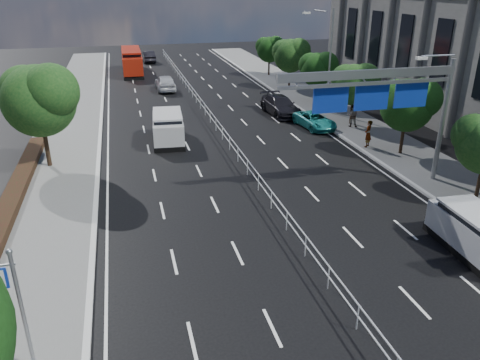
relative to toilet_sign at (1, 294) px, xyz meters
name	(u,v)px	position (x,y,z in m)	size (l,w,h in m)	color
ground	(346,314)	(10.95, 0.00, -2.94)	(160.00, 160.00, 0.00)	black
kerb_near	(86,359)	(1.95, 0.00, -2.87)	(0.25, 140.00, 0.15)	silver
median_fence	(218,127)	(10.95, 22.50, -2.42)	(0.05, 85.00, 1.02)	silver
toilet_sign	(1,294)	(0.00, 0.00, 0.00)	(1.62, 0.18, 4.34)	gray
overhead_gantry	(386,91)	(17.69, 10.05, 2.66)	(10.24, 0.38, 7.45)	gray
streetlight_far	(327,55)	(21.46, 26.00, 2.27)	(2.78, 2.40, 9.00)	gray
near_tree_back	(39,97)	(-0.99, 17.97, 1.67)	(4.84, 4.51, 6.69)	black
far_tree_d	(408,102)	(22.20, 14.48, 0.74)	(3.85, 3.59, 5.34)	black
far_tree_e	(355,82)	(22.20, 21.98, 0.61)	(3.63, 3.38, 5.13)	black
far_tree_f	(318,68)	(22.20, 29.48, 0.55)	(3.52, 3.28, 5.02)	black
far_tree_g	(291,54)	(22.20, 36.98, 0.81)	(3.96, 3.69, 5.45)	black
far_tree_h	(270,48)	(22.20, 44.48, 0.48)	(3.41, 3.18, 4.91)	black
white_minivan	(168,127)	(6.98, 21.41, -1.86)	(2.59, 5.22, 2.20)	black
red_bus	(132,61)	(5.58, 50.90, -1.36)	(2.51, 10.17, 3.03)	black
near_car_silver	(165,83)	(8.63, 39.33, -2.10)	(1.99, 4.94, 1.68)	#B5B6BD
near_car_dark	(148,56)	(8.23, 59.49, -2.15)	(1.67, 4.79, 1.58)	black
silver_minivan	(475,233)	(18.28, 2.52, -1.99)	(2.21, 4.74, 1.93)	black
parked_car_teal	(315,120)	(18.94, 22.00, -2.32)	(2.08, 4.51, 1.25)	teal
parked_car_dark	(280,106)	(17.56, 26.67, -2.14)	(2.25, 5.54, 1.61)	black
pedestrian_a	(368,134)	(20.55, 16.27, -1.84)	(0.70, 0.46, 1.93)	gray
pedestrian_b	(353,116)	(21.82, 21.14, -1.90)	(0.88, 0.69, 1.82)	gray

